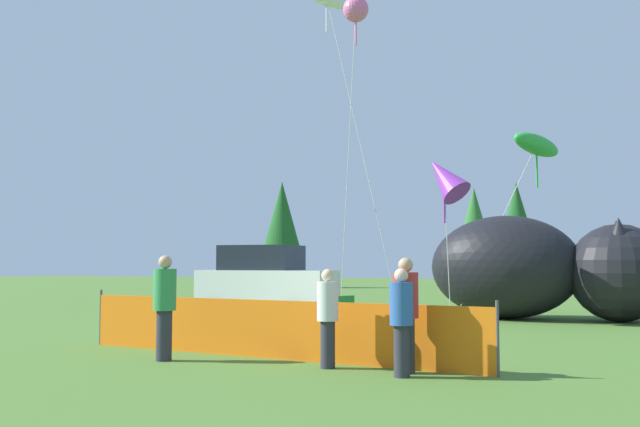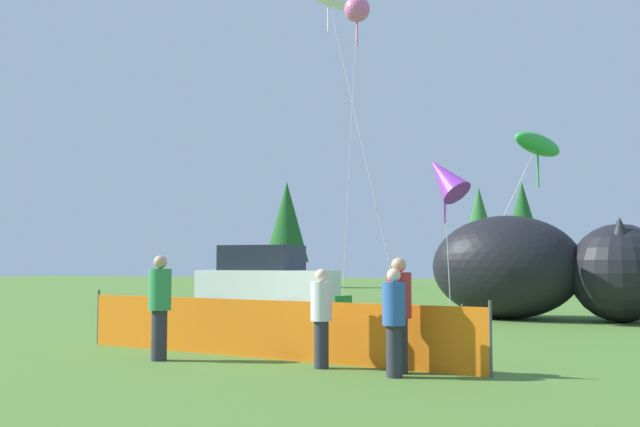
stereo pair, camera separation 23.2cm
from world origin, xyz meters
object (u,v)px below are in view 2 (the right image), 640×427
spectator_in_red_shirt (399,310)px  spectator_in_yellow_shirt (394,318)px  folding_chair (348,315)px  spectator_in_black_shirt (321,314)px  inflatable_cat (540,271)px  spectator_in_green_shirt (160,303)px  kite_purple_delta (444,177)px  kite_pink_octopus (357,10)px  parked_car (267,284)px  kite_green_fish (537,145)px

spectator_in_red_shirt → spectator_in_yellow_shirt: bearing=-86.4°
folding_chair → spectator_in_black_shirt: bearing=-52.7°
spectator_in_red_shirt → inflatable_cat: bearing=83.0°
spectator_in_black_shirt → spectator_in_red_shirt: spectator_in_red_shirt is taller
spectator_in_green_shirt → spectator_in_black_shirt: bearing=2.6°
spectator_in_black_shirt → spectator_in_red_shirt: size_ratio=0.90×
spectator_in_red_shirt → kite_purple_delta: size_ratio=0.36×
inflatable_cat → spectator_in_green_shirt: 12.68m
inflatable_cat → spectator_in_black_shirt: size_ratio=4.33×
spectator_in_yellow_shirt → spectator_in_red_shirt: bearing=93.6°
spectator_in_yellow_shirt → kite_pink_octopus: size_ratio=0.14×
spectator_in_yellow_shirt → spectator_in_black_shirt: bearing=160.4°
folding_chair → spectator_in_red_shirt: 4.50m
inflatable_cat → spectator_in_yellow_shirt: (-1.36, -11.70, -0.56)m
parked_car → kite_purple_delta: size_ratio=0.81×
kite_purple_delta → kite_green_fish: 3.65m
kite_pink_octopus → spectator_in_red_shirt: bearing=-69.8°
spectator_in_black_shirt → spectator_in_green_shirt: bearing=-177.4°
inflatable_cat → spectator_in_red_shirt: bearing=-94.6°
spectator_in_red_shirt → spectator_in_yellow_shirt: 0.41m
kite_purple_delta → kite_green_fish: (2.36, 2.53, 1.16)m
spectator_in_red_shirt → kite_purple_delta: 9.66m
inflatable_cat → kite_green_fish: kite_green_fish is taller
folding_chair → kite_green_fish: (3.50, 7.68, 4.67)m
spectator_in_black_shirt → kite_pink_octopus: kite_pink_octopus is taller
parked_car → spectator_in_green_shirt: size_ratio=2.19×
spectator_in_black_shirt → inflatable_cat: bearing=76.6°
parked_car → spectator_in_yellow_shirt: bearing=-54.6°
spectator_in_black_shirt → kite_pink_octopus: bearing=104.9°
inflatable_cat → kite_purple_delta: 4.18m
spectator_in_black_shirt → folding_chair: bearing=102.1°
kite_purple_delta → spectator_in_yellow_shirt: bearing=-83.9°
inflatable_cat → spectator_in_green_shirt: inflatable_cat is taller
folding_chair → spectator_in_black_shirt: (0.83, -3.88, 0.30)m
spectator_in_yellow_shirt → kite_purple_delta: bearing=96.1°
parked_car → spectator_in_green_shirt: parked_car is taller
parked_car → folding_chair: bearing=-47.8°
parked_car → kite_purple_delta: (5.14, 0.64, 3.01)m
spectator_in_green_shirt → kite_pink_octopus: size_ratio=0.16×
parked_car → folding_chair: (4.01, -4.51, -0.50)m
parked_car → kite_green_fish: (7.51, 3.17, 4.17)m
kite_pink_octopus → kite_purple_delta: size_ratio=2.26×
spectator_in_green_shirt → kite_purple_delta: bearing=70.6°
spectator_in_black_shirt → spectator_in_red_shirt: 1.29m
spectator_in_black_shirt → kite_green_fish: size_ratio=0.27×
folding_chair → spectator_in_yellow_shirt: spectator_in_yellow_shirt is taller
parked_car → spectator_in_red_shirt: (6.13, -8.46, -0.10)m
spectator_in_green_shirt → kite_green_fish: (5.58, 11.69, 4.25)m
inflatable_cat → kite_green_fish: (-0.00, 0.32, 3.80)m
parked_car → kite_green_fish: size_ratio=0.69×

